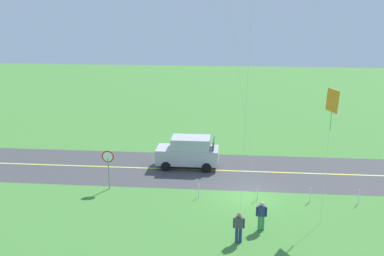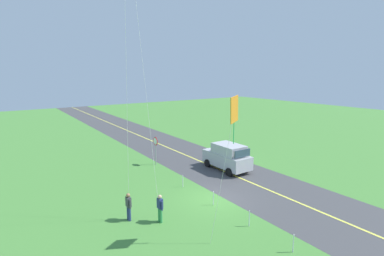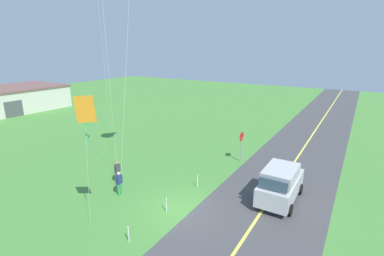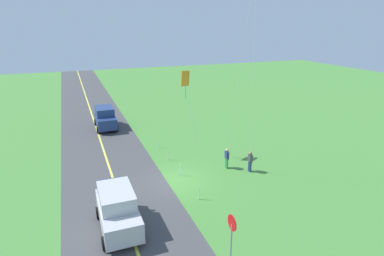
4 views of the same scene
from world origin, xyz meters
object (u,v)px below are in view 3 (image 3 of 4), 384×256
at_px(kite_green_far, 85,112).
at_px(person_adult_near, 118,171).
at_px(stop_sign, 241,141).
at_px(person_adult_companion, 119,183).
at_px(car_suv_foreground, 280,183).

bearing_deg(kite_green_far, person_adult_near, 35.72).
xyz_separation_m(stop_sign, person_adult_companion, (-9.28, 4.54, -0.94)).
distance_m(person_adult_near, kite_green_far, 8.02).
bearing_deg(person_adult_companion, stop_sign, -68.09).
height_order(car_suv_foreground, stop_sign, stop_sign).
height_order(person_adult_companion, kite_green_far, kite_green_far).
xyz_separation_m(car_suv_foreground, person_adult_near, (-3.49, 10.30, -0.29)).
xyz_separation_m(stop_sign, person_adult_near, (-8.11, 5.89, -0.94)).
bearing_deg(stop_sign, kite_green_far, 168.96).
bearing_deg(stop_sign, person_adult_near, 144.02).
bearing_deg(car_suv_foreground, stop_sign, 43.69).
xyz_separation_m(person_adult_near, kite_green_far, (-4.71, -3.39, 5.54)).
bearing_deg(person_adult_near, stop_sign, -112.41).
relative_size(car_suv_foreground, person_adult_companion, 2.75).
relative_size(person_adult_near, person_adult_companion, 1.00).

